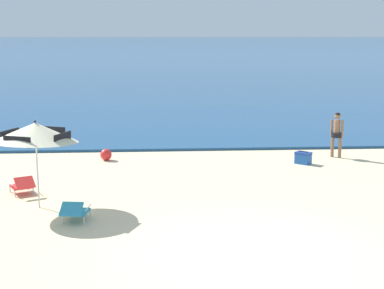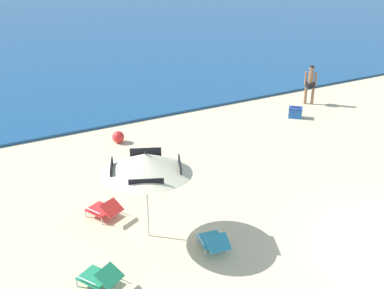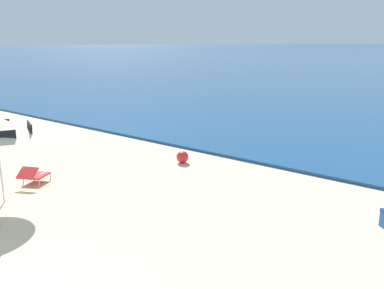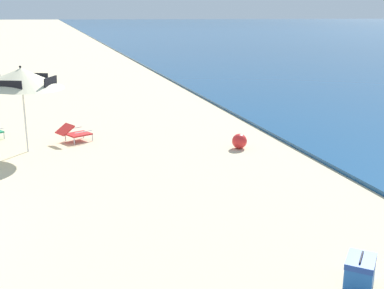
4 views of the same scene
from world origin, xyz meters
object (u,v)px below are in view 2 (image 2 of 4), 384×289
Objects in this scene: lounge_chair_under_umbrella at (213,241)px; person_standing_near_shore at (310,82)px; lounge_chair_facing_sea at (100,276)px; beach_ball at (118,137)px; lounge_chair_beside_umbrella at (104,209)px; cooler_box at (295,112)px; beach_umbrella_striped_main at (146,164)px.

person_standing_near_shore reaches higher than lounge_chair_under_umbrella.
lounge_chair_facing_sea is at bearing -148.92° from person_standing_near_shore.
lounge_chair_under_umbrella is at bearing -141.37° from person_standing_near_shore.
beach_ball is (-8.06, 0.03, -0.72)m from person_standing_near_shore.
lounge_chair_beside_umbrella reaches higher than lounge_chair_facing_sea.
beach_ball is (2.80, 6.57, -0.07)m from lounge_chair_facing_sea.
lounge_chair_under_umbrella is 0.94× the size of lounge_chair_facing_sea.
person_standing_near_shore is (10.86, 6.55, 0.65)m from lounge_chair_facing_sea.
person_standing_near_shore reaches higher than cooler_box.
lounge_chair_beside_umbrella is 2.57m from lounge_chair_facing_sea.
person_standing_near_shore reaches higher than beach_ball.
person_standing_near_shore is (8.22, 6.57, 0.65)m from lounge_chair_under_umbrella.
beach_ball is (0.17, 6.60, -0.07)m from lounge_chair_under_umbrella.
beach_umbrella_striped_main is 2.85× the size of lounge_chair_beside_umbrella.
beach_umbrella_striped_main reaches higher than lounge_chair_under_umbrella.
lounge_chair_beside_umbrella is 9.13m from cooler_box.
lounge_chair_beside_umbrella is at bearing -157.40° from person_standing_near_shore.
lounge_chair_under_umbrella is at bearing -0.51° from lounge_chair_facing_sea.
lounge_chair_facing_sea is 10.99m from cooler_box.
cooler_box is (6.81, 5.64, -0.07)m from lounge_chair_under_umbrella.
lounge_chair_facing_sea is at bearing -149.27° from cooler_box.
beach_ball is at bearing 171.81° from cooler_box.
beach_umbrella_striped_main reaches higher than lounge_chair_beside_umbrella.
beach_umbrella_striped_main is 2.31m from lounge_chair_under_umbrella.
person_standing_near_shore is 1.84m from cooler_box.
lounge_chair_beside_umbrella is 2.59× the size of beach_ball.
lounge_chair_facing_sea is (-1.58, -1.20, -1.64)m from beach_umbrella_striped_main.
lounge_chair_under_umbrella reaches higher than beach_ball.
cooler_box is (9.45, 5.62, -0.07)m from lounge_chair_facing_sea.
person_standing_near_shore is at bearing 31.08° from lounge_chair_facing_sea.
lounge_chair_beside_umbrella is 10.80m from person_standing_near_shore.
person_standing_near_shore is 8.09m from beach_ball.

